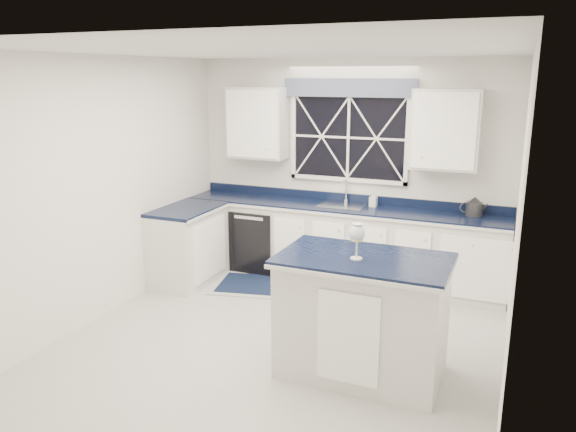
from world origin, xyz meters
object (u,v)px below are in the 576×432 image
at_px(dishwasher, 260,238).
at_px(faucet, 346,190).
at_px(soap_bottle, 373,199).
at_px(wine_glass, 357,235).
at_px(island, 362,316).
at_px(kettle, 474,207).

relative_size(dishwasher, faucet, 2.72).
distance_m(dishwasher, soap_bottle, 1.61).
bearing_deg(dishwasher, wine_glass, -49.05).
height_order(faucet, soap_bottle, faucet).
distance_m(faucet, wine_glass, 2.55).
height_order(island, kettle, kettle).
relative_size(kettle, soap_bottle, 1.66).
height_order(wine_glass, soap_bottle, wine_glass).
bearing_deg(soap_bottle, island, -77.70).
bearing_deg(island, soap_bottle, 102.86).
relative_size(island, soap_bottle, 7.59).
xyz_separation_m(kettle, wine_glass, (-0.72, -2.34, 0.21)).
distance_m(dishwasher, island, 2.91).
bearing_deg(wine_glass, island, 55.77).
xyz_separation_m(faucet, kettle, (1.54, -0.07, -0.06)).
bearing_deg(dishwasher, island, -47.42).
bearing_deg(kettle, soap_bottle, 169.99).
bearing_deg(faucet, island, -69.63).
bearing_deg(soap_bottle, dishwasher, -175.56).
bearing_deg(island, wine_glass, -123.66).
relative_size(dishwasher, kettle, 2.66).
relative_size(dishwasher, wine_glass, 2.75).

